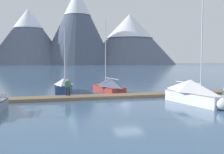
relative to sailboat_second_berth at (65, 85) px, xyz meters
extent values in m
plane|color=#426689|center=(4.89, -9.75, -0.83)|extent=(700.00, 700.00, 0.00)
cone|color=slate|center=(-17.12, 219.24, 24.06)|extent=(70.99, 70.99, 49.79)
cone|color=white|center=(-17.12, 219.24, 40.16)|extent=(26.51, 26.51, 17.70)
cone|color=#4C566B|center=(25.89, 211.30, 33.27)|extent=(64.99, 64.99, 68.21)
cone|color=white|center=(25.89, 211.30, 55.35)|extent=(24.17, 24.17, 24.16)
cone|color=slate|center=(78.17, 221.00, 23.70)|extent=(89.96, 89.96, 49.05)
cone|color=white|center=(78.17, 221.00, 36.39)|extent=(45.78, 45.78, 23.77)
cube|color=#846B4C|center=(4.89, -5.75, -0.68)|extent=(26.97, 2.75, 0.30)
cylinder|color=#38383D|center=(4.92, -6.67, -0.71)|extent=(25.84, 0.85, 0.24)
cylinder|color=#38383D|center=(4.87, -4.83, -0.71)|extent=(25.84, 0.85, 0.24)
cube|color=navy|center=(-0.06, -0.32, -0.31)|extent=(2.31, 5.25, 1.04)
ellipsoid|color=navy|center=(0.46, 2.52, -0.31)|extent=(1.55, 2.18, 0.98)
cube|color=#121D39|center=(-0.06, -0.32, 0.17)|extent=(2.33, 5.16, 0.06)
cylinder|color=silver|center=(0.04, 0.22, 3.56)|extent=(0.10, 0.10, 6.70)
cylinder|color=silver|center=(-0.22, -1.19, 0.95)|extent=(0.59, 2.83, 0.08)
pyramid|color=silver|center=(-0.13, -0.70, 0.56)|extent=(2.37, 4.30, 0.72)
cube|color=#B2332D|center=(5.21, -0.68, -0.46)|extent=(2.80, 6.47, 0.73)
ellipsoid|color=#B2332D|center=(4.62, 2.75, -0.46)|extent=(1.82, 2.22, 0.69)
cube|color=#501614|center=(5.21, -0.68, -0.14)|extent=(2.82, 6.35, 0.06)
cylinder|color=silver|center=(5.05, 0.23, 3.99)|extent=(0.10, 0.10, 8.19)
cylinder|color=silver|center=(5.38, -1.66, 0.85)|extent=(0.73, 3.79, 0.08)
pyramid|color=#4C5670|center=(5.29, -1.14, 0.41)|extent=(2.83, 5.28, 1.01)
cube|color=silver|center=(10.47, -11.25, -0.32)|extent=(2.65, 6.56, 1.03)
ellipsoid|color=silver|center=(11.07, -14.60, -0.32)|extent=(1.51, 1.41, 0.98)
cube|color=slate|center=(10.47, -11.25, 0.16)|extent=(2.66, 6.44, 0.06)
cylinder|color=silver|center=(10.62, -12.09, 4.13)|extent=(0.10, 0.10, 7.86)
cylinder|color=silver|center=(10.33, -10.46, 0.99)|extent=(0.66, 3.29, 0.08)
pyramid|color=silver|center=(10.39, -10.78, 0.74)|extent=(2.67, 5.34, 1.09)
cylinder|color=#232328|center=(-0.18, -5.35, -0.10)|extent=(0.14, 0.14, 0.86)
cylinder|color=#232328|center=(0.08, -5.37, -0.10)|extent=(0.14, 0.14, 0.86)
cube|color=#387A4C|center=(-0.05, -5.36, 0.63)|extent=(0.40, 0.26, 0.60)
sphere|color=beige|center=(-0.05, -5.36, 1.05)|extent=(0.22, 0.22, 0.22)
cylinder|color=#387A4C|center=(-0.30, -5.33, 0.56)|extent=(0.09, 0.09, 0.62)
cylinder|color=#387A4C|center=(0.20, -5.38, 0.56)|extent=(0.09, 0.09, 0.62)
camera|label=1|loc=(-2.12, -32.23, 3.01)|focal=42.93mm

